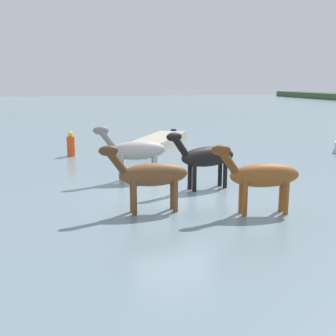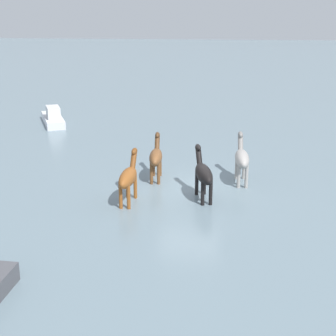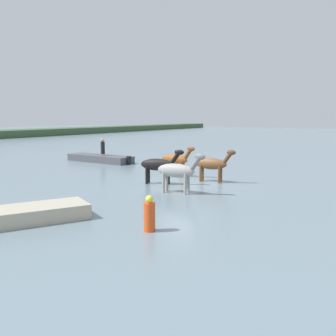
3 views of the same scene
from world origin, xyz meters
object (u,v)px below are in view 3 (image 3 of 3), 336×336
object	(u,v)px
boat_launch_far	(2,220)
buoy_channel_marker	(149,215)
horse_dark_mare	(159,165)
horse_lead	(176,159)
boat_dinghy_port	(100,159)
person_helmsman_aft	(103,147)
horse_pinto_flank	(212,164)
horse_mid_herd	(177,171)

from	to	relation	value
boat_launch_far	buoy_channel_marker	xyz separation A→B (m)	(2.12, -4.46, 0.33)
horse_dark_mare	horse_lead	world-z (taller)	horse_dark_mare
horse_lead	boat_dinghy_port	distance (m)	9.11
horse_dark_mare	boat_launch_far	bearing A→B (deg)	-104.95
horse_lead	person_helmsman_aft	bearing A→B (deg)	163.78
horse_dark_mare	buoy_channel_marker	distance (m)	8.23
horse_dark_mare	boat_dinghy_port	bearing A→B (deg)	134.92
horse_lead	boat_launch_far	xyz separation A→B (m)	(-11.82, -0.58, -0.81)
boat_dinghy_port	buoy_channel_marker	size ratio (longest dim) A/B	5.23
person_helmsman_aft	buoy_channel_marker	size ratio (longest dim) A/B	1.04
boat_dinghy_port	person_helmsman_aft	world-z (taller)	person_helmsman_aft
horse_lead	horse_dark_mare	bearing A→B (deg)	-73.24
horse_pinto_flank	boat_launch_far	xyz separation A→B (m)	(-11.16, 2.16, -0.80)
buoy_channel_marker	boat_dinghy_port	bearing A→B (deg)	47.57
horse_pinto_flank	buoy_channel_marker	size ratio (longest dim) A/B	2.03
horse_pinto_flank	person_helmsman_aft	size ratio (longest dim) A/B	1.94
boat_dinghy_port	buoy_channel_marker	distance (m)	18.54
boat_dinghy_port	horse_dark_mare	bearing A→B (deg)	151.51
buoy_channel_marker	horse_mid_herd	bearing A→B (deg)	23.02
horse_pinto_flank	person_helmsman_aft	distance (m)	11.76
horse_pinto_flank	boat_dinghy_port	bearing A→B (deg)	159.26
horse_mid_herd	horse_lead	distance (m)	5.03
horse_dark_mare	boat_launch_far	xyz separation A→B (m)	(-9.08, 0.10, -0.84)
horse_lead	horse_mid_herd	bearing A→B (deg)	-54.45
buoy_channel_marker	horse_pinto_flank	bearing A→B (deg)	14.32
person_helmsman_aft	buoy_channel_marker	xyz separation A→B (m)	(-12.63, -13.51, -0.66)
horse_pinto_flank	person_helmsman_aft	xyz separation A→B (m)	(3.58, 11.20, 0.18)
horse_lead	boat_launch_far	distance (m)	11.87
horse_pinto_flank	boat_dinghy_port	size ratio (longest dim) A/B	0.39
horse_mid_herd	buoy_channel_marker	size ratio (longest dim) A/B	2.15
horse_pinto_flank	boat_dinghy_port	world-z (taller)	horse_pinto_flank
horse_dark_mare	boat_dinghy_port	size ratio (longest dim) A/B	0.40
horse_mid_herd	boat_dinghy_port	size ratio (longest dim) A/B	0.41
horse_dark_mare	horse_mid_herd	xyz separation A→B (m)	(-1.49, -2.04, 0.03)
horse_pinto_flank	horse_mid_herd	distance (m)	3.58
boat_launch_far	buoy_channel_marker	size ratio (longest dim) A/B	4.98
boat_launch_far	person_helmsman_aft	size ratio (longest dim) A/B	4.77
horse_lead	boat_dinghy_port	xyz separation A→B (m)	(2.80, 8.63, -0.81)
horse_mid_herd	boat_launch_far	world-z (taller)	horse_mid_herd
horse_pinto_flank	boat_launch_far	size ratio (longest dim) A/B	0.41
horse_mid_herd	horse_dark_mare	bearing A→B (deg)	140.75
horse_mid_herd	horse_lead	xyz separation A→B (m)	(4.24, 2.72, -0.05)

